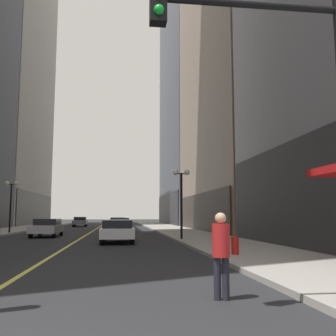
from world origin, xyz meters
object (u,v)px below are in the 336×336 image
car_silver (47,227)px  fire_hydrant_right (235,248)px  car_grey (80,221)px  street_lamp_left_far (11,195)px  traffic_light_near_right (285,88)px  street_lamp_right_mid (181,188)px  car_maroon (119,224)px  pedestrian_in_red_jacket (221,249)px  car_navy (118,223)px  car_white (117,230)px

car_silver → fire_hydrant_right: bearing=-58.3°
car_grey → street_lamp_left_far: bearing=-99.9°
car_silver → fire_hydrant_right: car_silver is taller
fire_hydrant_right → traffic_light_near_right: bearing=-100.8°
car_grey → street_lamp_right_mid: bearing=-73.6°
car_maroon → street_lamp_left_far: size_ratio=1.05×
car_maroon → car_grey: size_ratio=1.08×
pedestrian_in_red_jacket → street_lamp_left_far: (-10.97, 26.21, 2.29)m
car_navy → street_lamp_left_far: (-8.83, -10.94, 2.54)m
car_maroon → traffic_light_near_right: (2.75, -31.10, 3.02)m
car_white → traffic_light_near_right: size_ratio=0.81×
pedestrian_in_red_jacket → car_maroon: bearing=93.8°
street_lamp_right_mid → pedestrian_in_red_jacket: bearing=-96.4°
car_navy → fire_hydrant_right: 30.73m
car_navy → street_lamp_right_mid: size_ratio=1.02×
car_white → street_lamp_right_mid: street_lamp_right_mid is taller
car_maroon → car_navy: size_ratio=1.03×
car_white → street_lamp_left_far: 14.13m
car_grey → fire_hydrant_right: (9.62, -40.43, -0.32)m
car_grey → fire_hydrant_right: bearing=-76.6°
car_silver → car_white: bearing=-52.3°
traffic_light_near_right → fire_hydrant_right: size_ratio=7.06×
car_maroon → fire_hydrant_right: car_maroon is taller
car_silver → car_grey: size_ratio=1.02×
pedestrian_in_red_jacket → street_lamp_left_far: size_ratio=0.37×
traffic_light_near_right → car_silver: bearing=108.7°
pedestrian_in_red_jacket → fire_hydrant_right: bearing=71.0°
car_white → traffic_light_near_right: (2.84, -16.93, 3.02)m
car_maroon → car_navy: same height
pedestrian_in_red_jacket → car_white: bearing=97.6°
car_grey → street_lamp_left_far: street_lamp_left_far is taller
car_silver → pedestrian_in_red_jacket: (7.24, -22.24, 0.24)m
street_lamp_right_mid → fire_hydrant_right: size_ratio=5.54×
car_navy → fire_hydrant_right: car_navy is taller
car_silver → traffic_light_near_right: size_ratio=0.78×
car_silver → car_grey: 24.94m
car_grey → car_navy: bearing=-62.8°
pedestrian_in_red_jacket → street_lamp_left_far: bearing=112.7°
car_grey → street_lamp_right_mid: size_ratio=0.98×
car_navy → traffic_light_near_right: bearing=-85.7°
car_silver → car_navy: 15.76m
car_white → car_silver: same height
car_grey → street_lamp_right_mid: (9.12, -31.02, 2.54)m
car_white → fire_hydrant_right: car_white is taller
car_white → pedestrian_in_red_jacket: size_ratio=2.75×
pedestrian_in_red_jacket → street_lamp_left_far: street_lamp_left_far is taller
car_grey → pedestrian_in_red_jacket: bearing=-81.2°
car_silver → car_navy: same height
car_silver → car_navy: (5.10, 14.91, -0.00)m
traffic_light_near_right → car_maroon: bearing=95.1°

